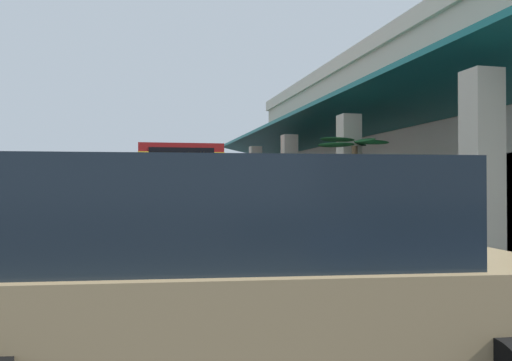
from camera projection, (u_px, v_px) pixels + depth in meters
name	position (u px, v px, depth m)	size (l,w,h in m)	color
ground	(305.00, 228.00, 22.69)	(120.00, 120.00, 0.00)	#262628
curb_strip	(249.00, 232.00, 19.93)	(34.54, 0.50, 0.12)	#9E998E
plaza_building	(471.00, 140.00, 22.19)	(29.08, 13.71, 7.53)	beige
transit_bus	(177.00, 185.00, 21.09)	(11.34, 3.24, 3.34)	maroon
parked_suv_tan	(246.00, 278.00, 4.22)	(3.05, 4.98, 1.97)	#9E845B
parked_sedan_charcoal	(68.00, 206.00, 29.27)	(4.48, 2.15, 1.47)	#232328
pedestrian	(129.00, 228.00, 10.38)	(0.54, 0.60, 1.70)	#726651
potted_palm	(355.00, 217.00, 14.10)	(1.69, 2.04, 3.12)	#4C4742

